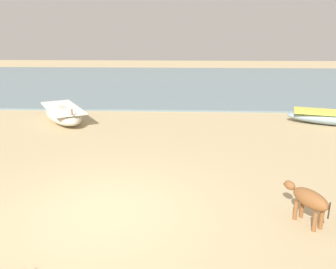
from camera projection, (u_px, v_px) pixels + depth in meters
The scene contains 4 objects.
ground at pixel (104, 213), 6.25m from camera, with size 80.00×80.00×0.00m, color tan.
sea_water at pixel (163, 81), 24.15m from camera, with size 60.00×20.00×0.08m, color slate.
fishing_boat_1 at pixel (63, 113), 12.88m from camera, with size 2.77×3.47×0.78m.
calf_near_brown at pixel (308, 199), 5.78m from camera, with size 0.66×0.96×0.66m.
Camera 1 is at (1.47, -5.48, 3.26)m, focal length 34.92 mm.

